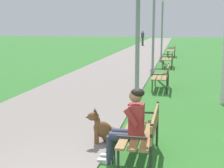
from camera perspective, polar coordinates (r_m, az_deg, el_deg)
The scene contains 11 objects.
paved_path at distance 27.66m, azimuth 5.33°, elevation 5.76°, with size 3.75×60.00×0.04m, color gray.
park_bench_near at distance 5.37m, azimuth 5.63°, elevation -8.22°, with size 0.55×1.50×0.85m.
park_bench_mid at distance 11.34m, azimuth 8.97°, elevation 1.58°, with size 0.55×1.50×0.85m.
park_bench_far at distance 17.48m, azimuth 10.05°, elevation 4.60°, with size 0.55×1.50×0.85m.
park_bench_furthest at distance 23.59m, azimuth 10.66°, elevation 6.04°, with size 0.55×1.50×0.85m.
person_seated_on_near_bench at distance 5.19m, azimuth 3.18°, elevation -6.91°, with size 0.74×0.49×1.25m.
dog_brown at distance 6.13m, azimuth -1.16°, elevation -8.30°, with size 0.76×0.49×0.71m.
lamp_post_near at distance 8.24m, azimuth 4.59°, elevation 9.66°, with size 0.24×0.24×4.10m.
lamp_post_mid at distance 14.49m, azimuth 7.41°, elevation 10.82°, with size 0.24×0.24×4.56m.
lamp_post_far at distance 20.04m, azimuth 8.88°, elevation 9.68°, with size 0.24×0.24×3.90m.
pedestrian_distant at distance 35.88m, azimuth 5.47°, elevation 8.12°, with size 0.32×0.22×1.65m.
Camera 1 is at (0.86, -3.40, 2.22)m, focal length 51.45 mm.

